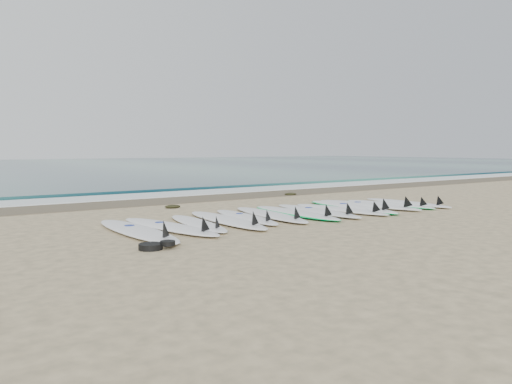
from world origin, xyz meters
TOP-DOWN VIEW (x-y plane):
  - ground at (0.00, 0.00)m, footprint 120.00×120.00m
  - ocean at (0.00, 32.50)m, footprint 120.00×55.00m
  - wet_sand_band at (0.00, 4.10)m, footprint 120.00×1.80m
  - foam_band at (0.00, 5.50)m, footprint 120.00×1.40m
  - wave_crest at (0.00, 7.00)m, footprint 120.00×1.00m
  - surfboard_0 at (-3.46, -0.28)m, footprint 0.60×2.82m
  - surfboard_1 at (-2.85, -0.18)m, footprint 0.92×2.70m
  - surfboard_2 at (-2.28, -0.09)m, footprint 0.77×2.35m
  - surfboard_3 at (-1.68, -0.09)m, footprint 0.76×2.75m
  - surfboard_4 at (-1.16, 0.07)m, footprint 0.81×2.44m
  - surfboard_5 at (-0.59, 0.04)m, footprint 0.90×2.71m
  - surfboard_6 at (0.01, 0.01)m, footprint 0.76×2.70m
  - surfboard_7 at (0.56, -0.06)m, footprint 0.72×2.68m
  - surfboard_8 at (1.17, -0.13)m, footprint 0.72×2.55m
  - surfboard_9 at (1.68, 0.05)m, footprint 0.96×2.88m
  - surfboard_10 at (2.27, 0.07)m, footprint 0.89×2.81m
  - surfboard_11 at (2.85, -0.02)m, footprint 0.83×2.42m
  - surfboard_12 at (3.39, -0.13)m, footprint 0.55×2.48m
  - seaweed_near at (-1.47, 2.57)m, footprint 0.37×0.28m
  - seaweed_far at (2.67, 3.40)m, footprint 0.37×0.29m
  - leash_coil at (-3.75, -1.53)m, footprint 0.46×0.36m

SIDE VIEW (x-z plane):
  - ground at x=0.00m, z-range 0.00..0.00m
  - wet_sand_band at x=0.00m, z-range 0.00..0.01m
  - ocean at x=0.00m, z-range 0.00..0.03m
  - foam_band at x=0.00m, z-range 0.00..0.04m
  - seaweed_near at x=-1.47m, z-range 0.00..0.07m
  - seaweed_far at x=2.67m, z-range 0.00..0.07m
  - surfboard_11 at x=2.85m, z-range -0.11..0.20m
  - leash_coil at x=-3.75m, z-range -0.01..0.10m
  - wave_crest at x=0.00m, z-range 0.00..0.10m
  - surfboard_6 at x=0.01m, z-range -0.12..0.22m
  - surfboard_2 at x=-2.28m, z-range -0.10..0.20m
  - surfboard_4 at x=-1.16m, z-range -0.10..0.21m
  - surfboard_9 at x=1.68m, z-range -0.13..0.23m
  - surfboard_12 at x=3.39m, z-range -0.10..0.21m
  - surfboard_8 at x=1.17m, z-range -0.11..0.22m
  - surfboard_1 at x=-2.85m, z-range -0.11..0.23m
  - surfboard_7 at x=0.56m, z-range -0.11..0.23m
  - surfboard_5 at x=-0.59m, z-range -0.11..0.23m
  - surfboard_3 at x=-1.68m, z-range -0.11..0.23m
  - surfboard_10 at x=2.27m, z-range -0.12..0.24m
  - surfboard_0 at x=-3.46m, z-range -0.12..0.24m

